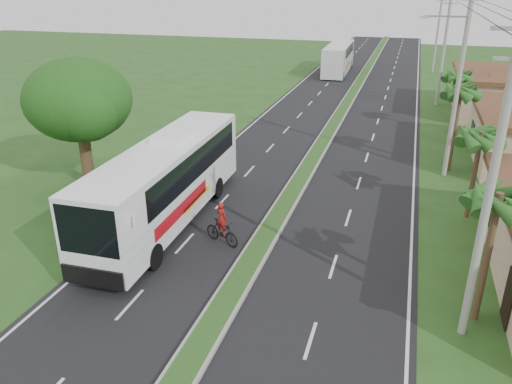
# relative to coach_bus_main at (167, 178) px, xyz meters

# --- Properties ---
(ground) EXTENTS (180.00, 180.00, 0.00)m
(ground) POSITION_rel_coach_bus_main_xyz_m (5.20, -6.94, -2.41)
(ground) COLOR #284619
(ground) RESTS_ON ground
(road_asphalt) EXTENTS (14.00, 160.00, 0.02)m
(road_asphalt) POSITION_rel_coach_bus_main_xyz_m (5.20, 13.06, -2.40)
(road_asphalt) COLOR black
(road_asphalt) RESTS_ON ground
(median_strip) EXTENTS (1.20, 160.00, 0.18)m
(median_strip) POSITION_rel_coach_bus_main_xyz_m (5.20, 13.06, -2.31)
(median_strip) COLOR gray
(median_strip) RESTS_ON ground
(lane_edge_left) EXTENTS (0.12, 160.00, 0.01)m
(lane_edge_left) POSITION_rel_coach_bus_main_xyz_m (-1.50, 13.06, -2.41)
(lane_edge_left) COLOR silver
(lane_edge_left) RESTS_ON ground
(lane_edge_right) EXTENTS (0.12, 160.00, 0.01)m
(lane_edge_right) POSITION_rel_coach_bus_main_xyz_m (11.90, 13.06, -2.41)
(lane_edge_right) COLOR silver
(lane_edge_right) RESTS_ON ground
(shop_far) EXTENTS (8.60, 11.60, 3.82)m
(shop_far) POSITION_rel_coach_bus_main_xyz_m (19.20, 29.06, -0.48)
(shop_far) COLOR tan
(shop_far) RESTS_ON ground
(palm_verge_a) EXTENTS (2.40, 2.40, 5.45)m
(palm_verge_a) POSITION_rel_coach_bus_main_xyz_m (14.20, -3.94, 2.33)
(palm_verge_a) COLOR #473321
(palm_verge_a) RESTS_ON ground
(palm_verge_b) EXTENTS (2.40, 2.40, 5.05)m
(palm_verge_b) POSITION_rel_coach_bus_main_xyz_m (14.60, 5.06, 1.95)
(palm_verge_b) COLOR #473321
(palm_verge_b) RESTS_ON ground
(palm_verge_c) EXTENTS (2.40, 2.40, 5.85)m
(palm_verge_c) POSITION_rel_coach_bus_main_xyz_m (14.00, 12.06, 2.71)
(palm_verge_c) COLOR #473321
(palm_verge_c) RESTS_ON ground
(palm_verge_d) EXTENTS (2.40, 2.40, 5.25)m
(palm_verge_d) POSITION_rel_coach_bus_main_xyz_m (14.50, 21.06, 2.14)
(palm_verge_d) COLOR #473321
(palm_verge_d) RESTS_ON ground
(shade_tree) EXTENTS (6.30, 6.00, 7.54)m
(shade_tree) POSITION_rel_coach_bus_main_xyz_m (-6.91, 3.07, 2.62)
(shade_tree) COLOR #473321
(shade_tree) RESTS_ON ground
(utility_pole_a) EXTENTS (1.60, 0.28, 11.00)m
(utility_pole_a) POSITION_rel_coach_bus_main_xyz_m (13.70, -4.94, 3.26)
(utility_pole_a) COLOR gray
(utility_pole_a) RESTS_ON ground
(utility_pole_b) EXTENTS (3.20, 0.28, 12.00)m
(utility_pole_b) POSITION_rel_coach_bus_main_xyz_m (13.67, 11.06, 3.85)
(utility_pole_b) COLOR gray
(utility_pole_b) RESTS_ON ground
(utility_pole_c) EXTENTS (1.60, 0.28, 11.00)m
(utility_pole_c) POSITION_rel_coach_bus_main_xyz_m (13.70, 31.06, 3.26)
(utility_pole_c) COLOR gray
(utility_pole_c) RESTS_ON ground
(utility_pole_d) EXTENTS (1.60, 0.28, 10.50)m
(utility_pole_d) POSITION_rel_coach_bus_main_xyz_m (13.70, 51.06, 3.01)
(utility_pole_d) COLOR gray
(utility_pole_d) RESTS_ON ground
(coach_bus_main) EXTENTS (3.15, 13.63, 4.38)m
(coach_bus_main) POSITION_rel_coach_bus_main_xyz_m (0.00, 0.00, 0.00)
(coach_bus_main) COLOR white
(coach_bus_main) RESTS_ON ground
(coach_bus_far) EXTENTS (3.06, 12.57, 3.64)m
(coach_bus_far) POSITION_rel_coach_bus_main_xyz_m (1.66, 46.62, -0.35)
(coach_bus_far) COLOR silver
(coach_bus_far) RESTS_ON ground
(motorcyclist) EXTENTS (2.05, 1.30, 2.11)m
(motorcyclist) POSITION_rel_coach_bus_main_xyz_m (3.39, -1.41, -1.67)
(motorcyclist) COLOR black
(motorcyclist) RESTS_ON ground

